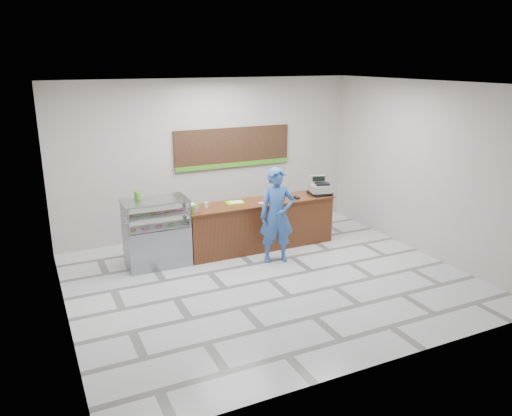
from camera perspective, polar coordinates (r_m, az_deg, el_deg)
name	(u,v)px	position (r m, az deg, el deg)	size (l,w,h in m)	color
floor	(270,279)	(9.27, 1.56, -8.15)	(7.00, 7.00, 0.00)	silver
back_wall	(210,158)	(11.37, -5.26, 5.76)	(7.00, 7.00, 0.00)	#B9B4AA
ceiling	(271,84)	(8.42, 1.76, 14.01)	(7.00, 7.00, 0.00)	silver
sales_counter	(260,224)	(10.60, 0.45, -1.89)	(3.26, 0.76, 1.03)	brown
display_case	(157,232)	(9.83, -11.29, -2.74)	(1.22, 0.72, 1.33)	gray
menu_board	(233,148)	(11.50, -2.62, 6.86)	(2.80, 0.06, 0.90)	black
cash_register	(320,188)	(11.03, 7.29, 2.33)	(0.53, 0.55, 0.40)	black
card_terminal	(296,198)	(10.67, 4.58, 1.19)	(0.08, 0.17, 0.04)	black
serving_tray	(235,202)	(10.32, -2.42, 0.64)	(0.42, 0.33, 0.02)	#65D600
napkin_box	(191,207)	(9.91, -7.44, 0.13)	(0.14, 0.14, 0.12)	white
straw_cup	(206,205)	(10.00, -5.71, 0.33)	(0.08, 0.08, 0.12)	silver
promo_box	(195,209)	(9.71, -7.03, -0.11)	(0.17, 0.12, 0.15)	#479921
donut_decal	(262,203)	(10.32, 0.68, 0.60)	(0.17, 0.17, 0.00)	pink
green_cup_left	(139,196)	(9.68, -13.26, 1.32)	(0.09, 0.09, 0.14)	#479921
green_cup_right	(137,195)	(9.78, -13.47, 1.49)	(0.10, 0.10, 0.15)	#479921
customer	(277,216)	(9.77, 2.41, -0.86)	(0.69, 0.45, 1.90)	#2F58A2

